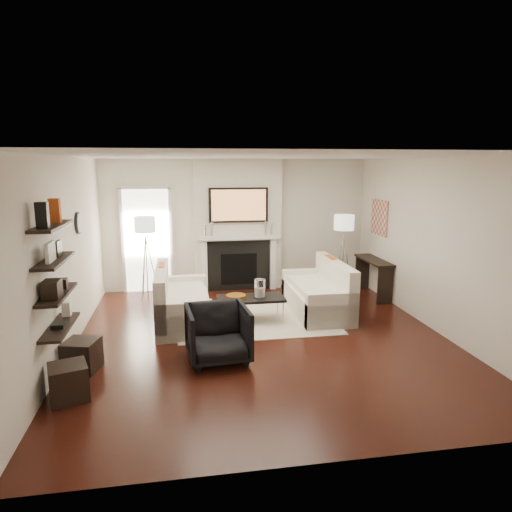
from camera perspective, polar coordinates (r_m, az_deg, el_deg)
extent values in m
plane|color=#34120B|center=(7.03, 0.83, -10.19)|extent=(6.00, 6.00, 0.00)
plane|color=white|center=(6.54, 0.90, 12.39)|extent=(6.00, 6.00, 0.00)
plane|color=silver|center=(9.58, -2.39, 3.97)|extent=(5.50, 0.00, 5.50)
plane|color=silver|center=(3.83, 9.07, -7.57)|extent=(5.50, 0.00, 5.50)
plane|color=silver|center=(6.73, -22.83, -0.10)|extent=(0.00, 6.00, 6.00)
plane|color=silver|center=(7.64, 21.60, 1.27)|extent=(0.00, 6.00, 6.00)
cube|color=silver|center=(9.46, -2.30, 3.87)|extent=(1.80, 0.25, 2.70)
cube|color=black|center=(9.47, -2.15, -1.21)|extent=(1.30, 0.02, 1.04)
cube|color=black|center=(9.48, -2.15, -1.63)|extent=(0.75, 0.02, 0.65)
cube|color=white|center=(9.37, -6.50, -1.23)|extent=(0.12, 0.08, 1.10)
cube|color=white|center=(9.55, 2.15, -0.92)|extent=(0.12, 0.08, 1.10)
cube|color=white|center=(9.31, -2.14, 2.32)|extent=(1.70, 0.18, 0.07)
cube|color=black|center=(9.26, -2.19, 6.39)|extent=(1.20, 0.06, 0.70)
cube|color=#BF723F|center=(9.22, -2.17, 6.37)|extent=(1.10, 0.00, 0.62)
cylinder|color=silver|center=(9.24, -5.55, 3.37)|extent=(0.04, 0.04, 0.30)
cylinder|color=silver|center=(9.24, -6.35, 3.16)|extent=(0.04, 0.04, 0.24)
cylinder|color=silver|center=(9.38, 1.18, 3.54)|extent=(0.04, 0.04, 0.30)
cylinder|color=silver|center=(9.41, 1.96, 3.38)|extent=(0.04, 0.04, 0.24)
cube|color=white|center=(9.56, -13.44, 1.83)|extent=(0.90, 0.02, 2.10)
cube|color=white|center=(9.58, -16.31, 1.70)|extent=(0.06, 0.06, 2.16)
cube|color=white|center=(9.52, -10.56, 1.91)|extent=(0.06, 0.06, 2.16)
cube|color=white|center=(9.42, -13.75, 8.30)|extent=(1.02, 0.06, 0.06)
cube|color=beige|center=(7.86, -0.14, -7.78)|extent=(2.60, 2.00, 0.01)
cube|color=white|center=(7.70, -9.08, -6.72)|extent=(0.85, 1.80, 0.42)
cube|color=white|center=(7.62, -11.68, -4.54)|extent=(0.18, 1.80, 0.80)
cube|color=white|center=(6.91, -9.02, -8.09)|extent=(0.85, 0.18, 0.60)
cube|color=white|center=(8.45, -9.16, -4.45)|extent=(0.85, 0.18, 0.60)
cube|color=white|center=(7.63, -8.76, -4.85)|extent=(0.63, 1.44, 0.10)
cube|color=#BC4817|center=(7.86, -11.67, -2.51)|extent=(0.10, 0.42, 0.42)
cube|color=black|center=(7.28, -11.82, -3.71)|extent=(0.10, 0.40, 0.40)
cube|color=white|center=(8.17, 7.58, -5.62)|extent=(0.85, 1.80, 0.42)
cube|color=white|center=(8.19, 9.88, -3.36)|extent=(0.18, 1.80, 0.80)
cube|color=white|center=(7.41, 9.44, -6.74)|extent=(0.85, 0.18, 0.60)
cube|color=white|center=(8.89, 6.06, -3.57)|extent=(0.85, 0.18, 0.60)
cube|color=white|center=(8.08, 7.29, -3.88)|extent=(0.63, 1.44, 0.10)
cube|color=#BC4817|center=(8.41, 9.25, -1.51)|extent=(0.10, 0.42, 0.42)
cube|color=black|center=(7.87, 10.65, -2.53)|extent=(0.10, 0.40, 0.40)
cube|color=black|center=(7.60, -0.64, -5.32)|extent=(1.10, 0.55, 0.04)
cylinder|color=silver|center=(7.40, -4.23, -7.53)|extent=(0.02, 0.02, 0.38)
cylinder|color=silver|center=(7.55, 3.41, -7.13)|extent=(0.02, 0.02, 0.38)
cylinder|color=silver|center=(7.82, -4.53, -6.50)|extent=(0.02, 0.02, 0.38)
cylinder|color=silver|center=(7.96, 2.70, -6.14)|extent=(0.02, 0.02, 0.38)
cylinder|color=white|center=(7.58, 0.48, -4.11)|extent=(0.18, 0.18, 0.32)
cylinder|color=white|center=(7.60, 0.48, -4.58)|extent=(0.11, 0.11, 0.17)
cylinder|color=#9F5E1A|center=(7.56, -2.52, -5.08)|extent=(0.33, 0.33, 0.05)
imported|color=black|center=(6.16, -4.78, -9.33)|extent=(0.86, 0.82, 0.82)
cylinder|color=silver|center=(9.21, -13.49, -1.39)|extent=(0.02, 0.02, 1.20)
cylinder|color=white|center=(9.06, -13.73, 3.86)|extent=(0.40, 0.40, 0.30)
cylinder|color=silver|center=(9.20, -12.80, -1.37)|extent=(0.25, 0.02, 1.23)
cylinder|color=silver|center=(9.30, -13.79, -1.27)|extent=(0.14, 0.22, 1.23)
cylinder|color=silver|center=(9.12, -13.87, -1.53)|extent=(0.14, 0.22, 1.23)
cylinder|color=silver|center=(9.42, 10.76, -0.99)|extent=(0.02, 0.02, 1.20)
cylinder|color=white|center=(9.27, 10.95, 4.15)|extent=(0.40, 0.40, 0.30)
cylinder|color=silver|center=(9.46, 11.38, -0.96)|extent=(0.25, 0.02, 1.23)
cylinder|color=silver|center=(9.49, 10.25, -0.88)|extent=(0.14, 0.22, 1.23)
cylinder|color=silver|center=(9.31, 10.64, -1.12)|extent=(0.14, 0.22, 1.23)
cube|color=black|center=(9.28, 14.53, -0.52)|extent=(0.35, 1.20, 0.04)
cube|color=black|center=(8.88, 15.84, -3.61)|extent=(0.30, 0.04, 0.71)
cube|color=black|center=(9.85, 13.13, -2.01)|extent=(0.30, 0.04, 0.71)
cube|color=#B9755C|center=(9.40, 15.17, 4.67)|extent=(0.03, 0.70, 0.70)
cube|color=black|center=(5.92, -23.28, -8.14)|extent=(0.25, 1.00, 0.03)
cube|color=black|center=(5.81, -23.59, -4.41)|extent=(0.25, 1.00, 0.04)
cube|color=black|center=(5.72, -23.90, -0.55)|extent=(0.25, 1.00, 0.04)
cube|color=black|center=(5.66, -24.23, 3.42)|extent=(0.25, 1.00, 0.04)
cube|color=black|center=(5.35, -25.16, 4.64)|extent=(0.12, 0.10, 0.28)
cube|color=#BC4817|center=(5.84, -23.86, 5.23)|extent=(0.12, 0.10, 0.28)
cube|color=white|center=(5.58, -24.32, 0.47)|extent=(0.04, 0.30, 0.22)
cube|color=black|center=(5.90, -23.51, 0.88)|extent=(0.04, 0.22, 0.18)
cube|color=black|center=(5.59, -24.17, -3.80)|extent=(0.18, 0.25, 0.20)
cube|color=black|center=(5.97, -23.20, -3.19)|extent=(0.15, 0.12, 0.12)
cube|color=black|center=(5.87, -23.40, -7.88)|extent=(0.14, 0.20, 0.05)
cube|color=white|center=(6.22, -22.60, -6.13)|extent=(0.10, 0.10, 0.18)
cylinder|color=black|center=(7.54, -21.37, 3.86)|extent=(0.04, 0.34, 0.34)
cylinder|color=white|center=(7.54, -21.18, 3.87)|extent=(0.01, 0.29, 0.29)
cube|color=black|center=(6.34, -20.94, -11.52)|extent=(0.49, 0.49, 0.40)
cube|color=black|center=(5.68, -22.39, -14.35)|extent=(0.50, 0.50, 0.40)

